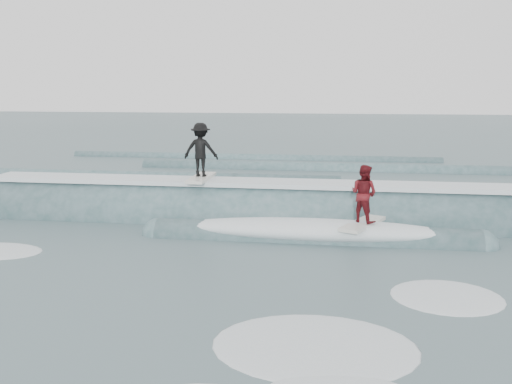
# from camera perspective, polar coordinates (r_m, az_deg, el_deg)

# --- Properties ---
(ground) EXTENTS (160.00, 160.00, 0.00)m
(ground) POSITION_cam_1_polar(r_m,az_deg,el_deg) (12.20, -3.95, -9.83)
(ground) COLOR #3A5355
(ground) RESTS_ON ground
(breaking_wave) EXTENTS (22.16, 3.99, 2.43)m
(breaking_wave) POSITION_cam_1_polar(r_m,az_deg,el_deg) (18.11, 0.96, -2.88)
(breaking_wave) COLOR #345557
(breaking_wave) RESTS_ON ground
(surfer_black) EXTENTS (1.12, 2.00, 1.82)m
(surfer_black) POSITION_cam_1_polar(r_m,az_deg,el_deg) (18.37, -5.54, 4.00)
(surfer_black) COLOR silver
(surfer_black) RESTS_ON ground
(surfer_red) EXTENTS (1.35, 2.04, 1.69)m
(surfer_red) POSITION_cam_1_polar(r_m,az_deg,el_deg) (15.79, 10.72, -0.54)
(surfer_red) COLOR silver
(surfer_red) RESTS_ON ground
(whitewater) EXTENTS (13.76, 8.13, 0.10)m
(whitewater) POSITION_cam_1_polar(r_m,az_deg,el_deg) (10.73, -1.36, -12.74)
(whitewater) COLOR white
(whitewater) RESTS_ON ground
(far_swells) EXTENTS (33.51, 8.65, 0.80)m
(far_swells) POSITION_cam_1_polar(r_m,az_deg,el_deg) (29.49, -0.61, 2.27)
(far_swells) COLOR #345557
(far_swells) RESTS_ON ground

